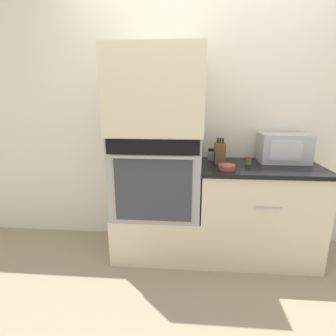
{
  "coord_description": "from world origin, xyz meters",
  "views": [
    {
      "loc": [
        -0.11,
        -1.97,
        1.45
      ],
      "look_at": [
        -0.29,
        0.21,
        0.86
      ],
      "focal_mm": 28.0,
      "sensor_mm": 36.0,
      "label": 1
    }
  ],
  "objects_px": {
    "microwave": "(284,148)",
    "knife_block": "(220,153)",
    "bowl": "(227,167)",
    "condiment_jar_near": "(211,154)",
    "condiment_jar_mid": "(248,161)",
    "wall_oven": "(157,174)"
  },
  "relations": [
    {
      "from": "microwave",
      "to": "knife_block",
      "type": "relative_size",
      "value": 1.91
    },
    {
      "from": "microwave",
      "to": "bowl",
      "type": "distance_m",
      "value": 0.64
    },
    {
      "from": "bowl",
      "to": "condiment_jar_near",
      "type": "height_order",
      "value": "condiment_jar_near"
    },
    {
      "from": "knife_block",
      "to": "condiment_jar_mid",
      "type": "xyz_separation_m",
      "value": [
        0.25,
        -0.03,
        -0.06
      ]
    },
    {
      "from": "condiment_jar_near",
      "to": "condiment_jar_mid",
      "type": "bearing_deg",
      "value": -25.44
    },
    {
      "from": "condiment_jar_near",
      "to": "wall_oven",
      "type": "bearing_deg",
      "value": -159.13
    },
    {
      "from": "condiment_jar_near",
      "to": "condiment_jar_mid",
      "type": "height_order",
      "value": "condiment_jar_near"
    },
    {
      "from": "microwave",
      "to": "condiment_jar_mid",
      "type": "bearing_deg",
      "value": -160.24
    },
    {
      "from": "knife_block",
      "to": "condiment_jar_near",
      "type": "distance_m",
      "value": 0.14
    },
    {
      "from": "wall_oven",
      "to": "microwave",
      "type": "xyz_separation_m",
      "value": [
        1.14,
        0.16,
        0.22
      ]
    },
    {
      "from": "condiment_jar_near",
      "to": "condiment_jar_mid",
      "type": "distance_m",
      "value": 0.35
    },
    {
      "from": "bowl",
      "to": "microwave",
      "type": "bearing_deg",
      "value": 29.31
    },
    {
      "from": "bowl",
      "to": "condiment_jar_mid",
      "type": "xyz_separation_m",
      "value": [
        0.21,
        0.19,
        0.01
      ]
    },
    {
      "from": "microwave",
      "to": "condiment_jar_near",
      "type": "distance_m",
      "value": 0.66
    },
    {
      "from": "wall_oven",
      "to": "microwave",
      "type": "distance_m",
      "value": 1.18
    },
    {
      "from": "bowl",
      "to": "condiment_jar_near",
      "type": "bearing_deg",
      "value": 107.36
    },
    {
      "from": "wall_oven",
      "to": "knife_block",
      "type": "xyz_separation_m",
      "value": [
        0.56,
        0.07,
        0.19
      ]
    },
    {
      "from": "knife_block",
      "to": "condiment_jar_near",
      "type": "xyz_separation_m",
      "value": [
        -0.07,
        0.12,
        -0.04
      ]
    },
    {
      "from": "microwave",
      "to": "condiment_jar_near",
      "type": "relative_size",
      "value": 3.96
    },
    {
      "from": "wall_oven",
      "to": "condiment_jar_near",
      "type": "height_order",
      "value": "wall_oven"
    },
    {
      "from": "knife_block",
      "to": "bowl",
      "type": "distance_m",
      "value": 0.23
    },
    {
      "from": "knife_block",
      "to": "condiment_jar_near",
      "type": "bearing_deg",
      "value": 119.96
    }
  ]
}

